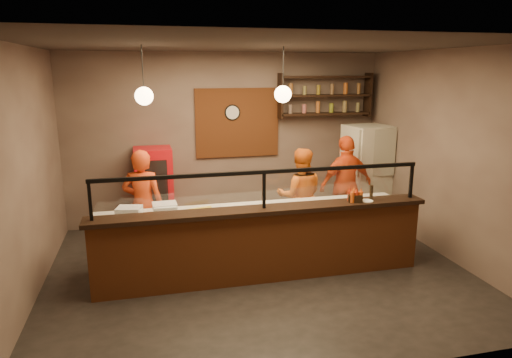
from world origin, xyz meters
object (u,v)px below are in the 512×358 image
object	(u,v)px
condiment_caddy	(355,198)
wall_clock	(232,112)
cook_mid	(300,196)
red_cooler	(154,190)
pizza_dough	(237,210)
cook_right	(346,185)
pepper_mill	(371,192)
cook_left	(143,204)
fridge	(366,173)

from	to	relation	value
condiment_caddy	wall_clock	bearing A→B (deg)	114.08
wall_clock	cook_mid	xyz separation A→B (m)	(0.86, -1.49, -1.29)
red_cooler	pizza_dough	xyz separation A→B (m)	(1.14, -1.98, 0.14)
cook_mid	cook_right	xyz separation A→B (m)	(0.95, 0.25, 0.07)
cook_mid	cook_right	distance (m)	0.98
condiment_caddy	pepper_mill	bearing A→B (deg)	7.02
cook_left	fridge	world-z (taller)	fridge
cook_mid	red_cooler	world-z (taller)	cook_mid
cook_right	fridge	xyz separation A→B (m)	(0.69, 0.59, 0.04)
cook_right	fridge	world-z (taller)	fridge
cook_right	pepper_mill	bearing A→B (deg)	68.84
cook_mid	pizza_dough	bearing A→B (deg)	45.33
fridge	pepper_mill	size ratio (longest dim) A/B	8.73
red_cooler	cook_right	bearing A→B (deg)	-16.56
cook_mid	fridge	distance (m)	1.84
cook_mid	pepper_mill	world-z (taller)	cook_mid
cook_right	red_cooler	size ratio (longest dim) A/B	1.15
fridge	pizza_dough	xyz separation A→B (m)	(-2.87, -1.64, -0.02)
cook_mid	pepper_mill	xyz separation A→B (m)	(0.64, -1.25, 0.35)
cook_mid	pepper_mill	size ratio (longest dim) A/B	7.64
cook_mid	pepper_mill	bearing A→B (deg)	129.52
cook_mid	pizza_dough	xyz separation A→B (m)	(-1.24, -0.80, 0.09)
cook_mid	fridge	bearing A→B (deg)	-140.58
fridge	red_cooler	xyz separation A→B (m)	(-4.01, 0.34, -0.16)
cook_mid	pizza_dough	distance (m)	1.48
cook_left	red_cooler	world-z (taller)	cook_left
red_cooler	pepper_mill	xyz separation A→B (m)	(3.01, -2.43, 0.40)
fridge	condiment_caddy	distance (m)	2.47
wall_clock	cook_mid	bearing A→B (deg)	-59.89
cook_left	pepper_mill	distance (m)	3.45
fridge	red_cooler	distance (m)	4.03
red_cooler	condiment_caddy	distance (m)	3.70
wall_clock	red_cooler	world-z (taller)	wall_clock
condiment_caddy	cook_mid	bearing A→B (deg)	106.30
pizza_dough	condiment_caddy	distance (m)	1.69
red_cooler	condiment_caddy	bearing A→B (deg)	-42.77
cook_right	pizza_dough	world-z (taller)	cook_right
cook_left	fridge	size ratio (longest dim) A/B	0.92
fridge	cook_mid	bearing A→B (deg)	-161.70
cook_left	condiment_caddy	xyz separation A→B (m)	(2.94, -1.26, 0.25)
wall_clock	cook_mid	size ratio (longest dim) A/B	0.18
cook_mid	pizza_dough	size ratio (longest dim) A/B	2.99
wall_clock	red_cooler	bearing A→B (deg)	-168.40
condiment_caddy	red_cooler	bearing A→B (deg)	138.17
wall_clock	fridge	xyz separation A→B (m)	(2.50, -0.65, -1.17)
cook_right	pepper_mill	distance (m)	1.55
cook_right	red_cooler	distance (m)	3.45
cook_mid	cook_left	bearing A→B (deg)	12.79
wall_clock	cook_left	bearing A→B (deg)	-138.54
cook_mid	cook_right	size ratio (longest dim) A/B	0.92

